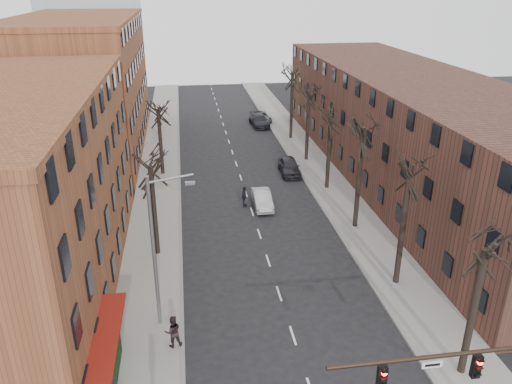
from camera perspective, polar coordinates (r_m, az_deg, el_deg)
name	(u,v)px	position (r m, az deg, el deg)	size (l,w,h in m)	color
sidewalk_left	(159,170)	(51.74, -11.00, 2.44)	(4.00, 90.00, 0.15)	gray
sidewalk_right	(312,163)	(53.34, 6.43, 3.36)	(4.00, 90.00, 0.15)	gray
building_left_near	(3,201)	(32.71, -26.98, -0.96)	(12.00, 26.00, 12.00)	brown
building_left_far	(84,87)	(59.50, -19.10, 11.24)	(12.00, 28.00, 14.00)	brown
building_right	(409,127)	(50.09, 17.10, 7.09)	(12.00, 50.00, 10.00)	#4E2C24
awning_left	(112,381)	(26.80, -16.11, -20.02)	(1.20, 7.00, 0.15)	maroon
tree_right_a	(460,373)	(28.13, 22.31, -18.59)	(5.20, 5.20, 10.00)	black
tree_right_b	(395,283)	(33.70, 15.65, -10.04)	(5.20, 5.20, 10.80)	black
tree_right_c	(355,227)	(40.09, 11.21, -3.97)	(5.20, 5.20, 11.60)	black
tree_right_d	(327,189)	(46.98, 8.07, 0.39)	(5.20, 5.20, 10.00)	black
tree_right_e	(306,160)	(54.18, 5.76, 3.62)	(5.20, 5.20, 10.80)	black
tree_right_f	(291,139)	(61.57, 3.98, 6.08)	(5.20, 5.20, 11.60)	black
tree_left_a	(158,254)	(36.31, -11.15, -7.00)	(5.20, 5.20, 9.50)	black
tree_left_b	(163,174)	(50.81, -10.57, 2.00)	(5.20, 5.20, 9.50)	black
signal_mast_arm	(496,384)	(21.28, 25.76, -19.15)	(8.14, 0.30, 7.20)	black
streetlight	(157,247)	(26.86, -11.29, -6.15)	(2.45, 0.22, 9.03)	slate
silver_sedan	(262,199)	(42.55, 0.70, -0.84)	(1.45, 4.17, 1.37)	#A3A6AA
parked_car_near	(289,166)	(49.98, 3.83, 2.95)	(1.85, 4.60, 1.57)	black
parked_car_mid	(259,121)	(66.85, 0.38, 8.17)	(2.10, 5.16, 1.50)	black
parked_car_far	(261,117)	(69.11, 0.59, 8.59)	(2.18, 4.72, 1.31)	#54575B
pedestrian_b	(173,331)	(27.31, -9.47, -15.44)	(0.88, 0.69, 1.82)	black
pedestrian_crossing	(244,196)	(42.57, -1.35, -0.51)	(1.06, 0.44, 1.81)	black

